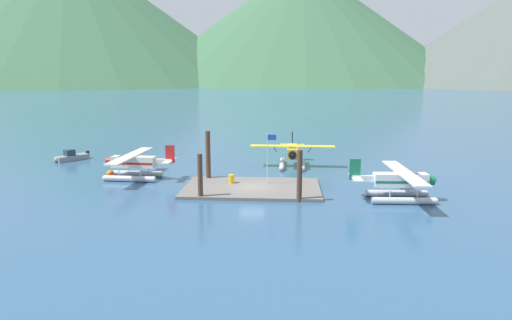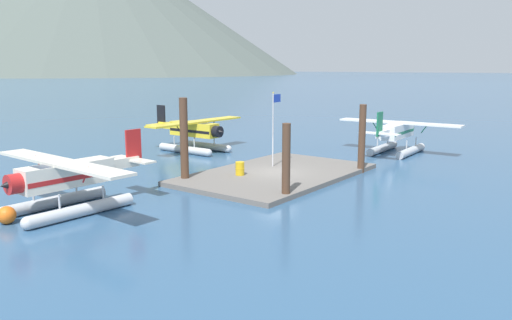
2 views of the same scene
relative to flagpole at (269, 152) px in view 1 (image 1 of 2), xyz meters
name	(u,v)px [view 1 (image 1 of 2)]	position (x,y,z in m)	size (l,w,h in m)	color
ground_plane	(252,189)	(-1.61, -1.32, -3.62)	(1200.00, 1200.00, 0.00)	#2D5175
dock_platform	(252,188)	(-1.61, -1.32, -3.47)	(13.55, 8.41, 0.30)	#66605B
piling_near_left	(200,177)	(-6.10, -5.08, -1.49)	(0.47, 0.47, 4.25)	#4C3323
piling_near_right	(299,176)	(2.99, -5.34, -1.24)	(0.48, 0.48, 4.76)	#4C3323
piling_far_left	(208,156)	(-6.63, 2.29, -0.92)	(0.51, 0.51, 5.40)	#4C3323
flagpole	(269,152)	(0.00, 0.00, 0.00)	(0.95, 0.10, 5.26)	silver
fuel_drum	(231,179)	(-3.85, 0.02, -2.88)	(0.62, 0.62, 0.88)	gold
mooring_buoy	(110,174)	(-17.86, 2.87, -3.19)	(0.85, 0.85, 0.85)	orange
mountain_ridge_west_peak	(301,24)	(17.09, 480.37, 63.77)	(377.44, 377.44, 134.78)	#386042
mountain_ridge_centre_peak	(72,15)	(-234.08, 446.41, 70.83)	(426.74, 426.74, 148.90)	#386042
seaplane_yellow_bow_right	(292,154)	(2.56, 10.22, -2.04)	(10.41, 7.98, 3.84)	#B7BABF
seaplane_cream_port_fwd	(133,165)	(-14.95, 2.33, -2.04)	(7.98, 10.45, 3.84)	#B7BABF
seaplane_white_stbd_aft	(401,184)	(12.21, -4.28, -2.04)	(7.98, 10.44, 3.84)	#B7BABF
boat_grey_open_west	(71,157)	(-26.97, 12.12, -3.13)	(3.71, 4.27, 1.50)	gray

